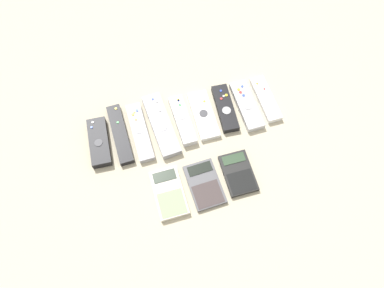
# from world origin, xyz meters

# --- Properties ---
(ground_plane) EXTENTS (3.00, 3.00, 0.00)m
(ground_plane) POSITION_xyz_m (0.00, 0.00, 0.00)
(ground_plane) COLOR #B2A88E
(remote_0) EXTENTS (0.06, 0.15, 0.03)m
(remote_0) POSITION_xyz_m (-0.26, 0.12, 0.01)
(remote_0) COLOR black
(remote_0) RESTS_ON ground_plane
(remote_1) EXTENTS (0.04, 0.20, 0.02)m
(remote_1) POSITION_xyz_m (-0.19, 0.13, 0.01)
(remote_1) COLOR black
(remote_1) RESTS_ON ground_plane
(remote_2) EXTENTS (0.05, 0.19, 0.02)m
(remote_2) POSITION_xyz_m (-0.14, 0.12, 0.01)
(remote_2) COLOR gray
(remote_2) RESTS_ON ground_plane
(remote_3) EXTENTS (0.07, 0.22, 0.02)m
(remote_3) POSITION_xyz_m (-0.07, 0.12, 0.01)
(remote_3) COLOR gray
(remote_3) RESTS_ON ground_plane
(remote_4) EXTENTS (0.05, 0.17, 0.03)m
(remote_4) POSITION_xyz_m (-0.01, 0.12, 0.01)
(remote_4) COLOR silver
(remote_4) RESTS_ON ground_plane
(remote_5) EXTENTS (0.06, 0.17, 0.02)m
(remote_5) POSITION_xyz_m (0.06, 0.12, 0.01)
(remote_5) COLOR white
(remote_5) RESTS_ON ground_plane
(remote_6) EXTENTS (0.06, 0.16, 0.02)m
(remote_6) POSITION_xyz_m (0.13, 0.13, 0.01)
(remote_6) COLOR black
(remote_6) RESTS_ON ground_plane
(remote_7) EXTENTS (0.06, 0.17, 0.02)m
(remote_7) POSITION_xyz_m (0.20, 0.12, 0.01)
(remote_7) COLOR #B7B7BC
(remote_7) RESTS_ON ground_plane
(remote_8) EXTENTS (0.05, 0.16, 0.02)m
(remote_8) POSITION_xyz_m (0.26, 0.12, 0.01)
(remote_8) COLOR white
(remote_8) RESTS_ON ground_plane
(calculator_0) EXTENTS (0.08, 0.14, 0.02)m
(calculator_0) POSITION_xyz_m (-0.10, -0.09, 0.01)
(calculator_0) COLOR beige
(calculator_0) RESTS_ON ground_plane
(calculator_1) EXTENTS (0.09, 0.14, 0.01)m
(calculator_1) POSITION_xyz_m (-0.00, -0.09, 0.01)
(calculator_1) COLOR #4C4C51
(calculator_1) RESTS_ON ground_plane
(calculator_2) EXTENTS (0.08, 0.13, 0.02)m
(calculator_2) POSITION_xyz_m (0.10, -0.08, 0.01)
(calculator_2) COLOR black
(calculator_2) RESTS_ON ground_plane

